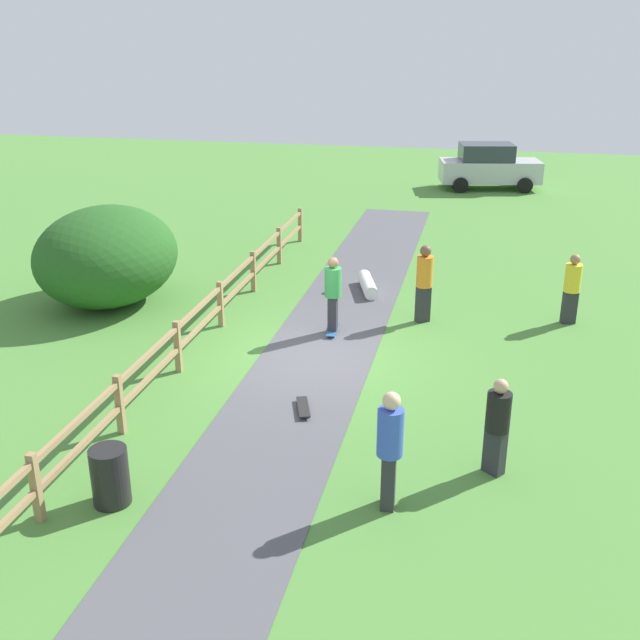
% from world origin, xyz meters
% --- Properties ---
extents(ground_plane, '(60.00, 60.00, 0.00)m').
position_xyz_m(ground_plane, '(0.00, 0.00, 0.00)').
color(ground_plane, '#4C8438').
extents(asphalt_path, '(2.40, 28.00, 0.02)m').
position_xyz_m(asphalt_path, '(0.00, 0.00, 0.01)').
color(asphalt_path, '#515156').
rests_on(asphalt_path, ground_plane).
extents(wooden_fence, '(0.12, 18.12, 1.10)m').
position_xyz_m(wooden_fence, '(-2.60, 0.00, 0.67)').
color(wooden_fence, '#997A51').
rests_on(wooden_fence, ground_plane).
extents(bush_large, '(3.39, 4.07, 2.46)m').
position_xyz_m(bush_large, '(-5.90, 2.23, 1.23)').
color(bush_large, '#23561E').
rests_on(bush_large, ground_plane).
extents(trash_bin, '(0.56, 0.56, 0.90)m').
position_xyz_m(trash_bin, '(-1.80, -5.79, 0.45)').
color(trash_bin, black).
rests_on(trash_bin, ground_plane).
extents(skater_riding, '(0.40, 0.81, 1.80)m').
position_xyz_m(skater_riding, '(0.06, 1.39, 1.03)').
color(skater_riding, '#265999').
rests_on(skater_riding, asphalt_path).
extents(skater_fallen, '(1.35, 1.54, 0.36)m').
position_xyz_m(skater_fallen, '(0.30, 4.44, 0.20)').
color(skater_fallen, white).
rests_on(skater_fallen, asphalt_path).
extents(skateboard_loose, '(0.44, 0.82, 0.08)m').
position_xyz_m(skateboard_loose, '(0.29, -2.41, 0.09)').
color(skateboard_loose, black).
rests_on(skateboard_loose, asphalt_path).
extents(bystander_black, '(0.53, 0.53, 1.63)m').
position_xyz_m(bystander_black, '(3.71, -3.73, 0.89)').
color(bystander_black, '#2D2D33').
rests_on(bystander_black, ground_plane).
extents(bystander_orange, '(0.53, 0.53, 1.88)m').
position_xyz_m(bystander_orange, '(1.99, 2.61, 1.05)').
color(bystander_orange, '#2D2D33').
rests_on(bystander_orange, ground_plane).
extents(bystander_blue, '(0.40, 0.40, 1.87)m').
position_xyz_m(bystander_blue, '(2.20, -5.00, 1.04)').
color(bystander_blue, '#2D2D33').
rests_on(bystander_blue, ground_plane).
extents(bystander_yellow, '(0.48, 0.48, 1.69)m').
position_xyz_m(bystander_yellow, '(5.39, 3.27, 0.93)').
color(bystander_yellow, '#2D2D33').
rests_on(bystander_yellow, ground_plane).
extents(parked_car_silver, '(4.45, 2.61, 1.92)m').
position_xyz_m(parked_car_silver, '(3.25, 19.05, 0.96)').
color(parked_car_silver, '#B7B7BC').
rests_on(parked_car_silver, ground_plane).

